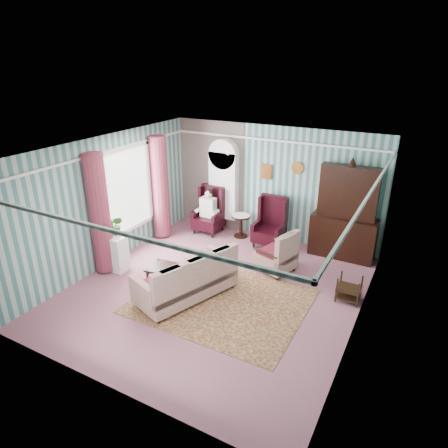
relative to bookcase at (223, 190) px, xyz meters
The scene contains 17 objects.
floor 3.34m from the bookcase, 64.58° to the right, with size 6.00×6.00×0.00m, color #8C5162.
room_shell 2.90m from the bookcase, 74.62° to the right, with size 5.53×6.02×2.91m.
bookcase is the anchor object (origin of this frame).
dresser_hutch 3.25m from the bookcase, ahead, with size 1.50×0.56×2.36m, color black.
wingback_left 0.68m from the bookcase, 122.66° to the right, with size 0.76×0.80×1.25m, color black.
wingback_right 1.63m from the bookcase, 14.57° to the right, with size 0.76×0.80×1.25m, color black.
seated_woman 0.70m from the bookcase, 122.66° to the right, with size 0.44×0.40×1.18m, color beige, non-canonical shape.
round_side_table 1.07m from the bookcase, 20.27° to the right, with size 0.50×0.50×0.60m, color black.
nest_table 4.37m from the bookcase, 26.92° to the right, with size 0.45×0.38×0.54m, color black.
plant_stand 3.39m from the bookcase, 108.49° to the right, with size 0.55×0.35×0.80m, color silver.
rug 3.72m from the bookcase, 62.28° to the right, with size 3.20×2.60×0.01m, color #541C20.
sofa 3.51m from the bookcase, 74.02° to the right, with size 2.02×1.05×1.01m, color #B9A790.
floral_armchair 2.67m from the bookcase, 35.57° to the right, with size 0.81×0.88×1.08m, color #B5A78C.
coffee_table 3.32m from the bookcase, 81.36° to the right, with size 0.96×0.55×0.43m, color black.
potted_plant_a 3.47m from the bookcase, 108.77° to the right, with size 0.38×0.33×0.42m, color #184F19.
potted_plant_b 3.16m from the bookcase, 108.77° to the right, with size 0.24×0.19×0.43m, color #1A531D.
potted_plant_c 3.26m from the bookcase, 110.04° to the right, with size 0.20×0.20×0.36m, color #244A17.
Camera 1 is at (3.47, -6.10, 4.44)m, focal length 32.00 mm.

